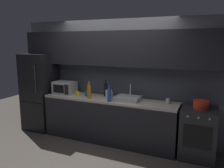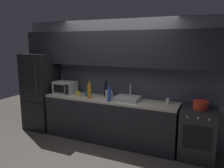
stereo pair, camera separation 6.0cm
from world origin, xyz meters
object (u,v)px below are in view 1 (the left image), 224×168
(microwave, at_px, (65,88))
(wine_bottle_amber, at_px, (89,91))
(mug_teal, at_px, (87,94))
(oven_range, at_px, (198,133))
(wine_bottle_blue, at_px, (109,95))
(wine_bottle_dark, at_px, (106,90))
(mug_yellow, at_px, (78,93))
(cooking_pot, at_px, (201,105))
(kettle, at_px, (109,94))
(mug_clear, at_px, (168,101))
(refrigerator, at_px, (40,92))

(microwave, distance_m, wine_bottle_amber, 0.74)
(microwave, xyz_separation_m, mug_teal, (0.58, -0.03, -0.08))
(oven_range, distance_m, wine_bottle_blue, 1.75)
(wine_bottle_dark, distance_m, mug_yellow, 0.62)
(wine_bottle_blue, bearing_deg, wine_bottle_dark, 124.66)
(microwave, bearing_deg, oven_range, -0.40)
(wine_bottle_amber, height_order, cooking_pot, wine_bottle_amber)
(microwave, height_order, wine_bottle_blue, wine_bottle_blue)
(kettle, bearing_deg, wine_bottle_blue, -62.32)
(microwave, xyz_separation_m, kettle, (1.09, -0.02, -0.05))
(oven_range, distance_m, kettle, 1.82)
(wine_bottle_dark, height_order, cooking_pot, wine_bottle_dark)
(mug_clear, bearing_deg, oven_range, -10.74)
(wine_bottle_dark, bearing_deg, oven_range, -4.61)
(wine_bottle_blue, bearing_deg, cooking_pot, 7.14)
(mug_clear, relative_size, mug_yellow, 0.97)
(kettle, height_order, cooking_pot, kettle)
(wine_bottle_blue, xyz_separation_m, mug_teal, (-0.62, 0.20, -0.08))
(wine_bottle_dark, bearing_deg, microwave, -172.09)
(mug_clear, xyz_separation_m, mug_yellow, (-1.89, -0.14, 0.00))
(microwave, bearing_deg, refrigerator, -178.45)
(cooking_pot, bearing_deg, wine_bottle_dark, 175.45)
(microwave, xyz_separation_m, cooking_pot, (2.84, -0.02, -0.06))
(refrigerator, height_order, microwave, refrigerator)
(kettle, xyz_separation_m, wine_bottle_dark, (-0.14, 0.15, 0.06))
(kettle, bearing_deg, microwave, 179.02)
(oven_range, bearing_deg, kettle, 179.96)
(mug_teal, bearing_deg, oven_range, 0.16)
(kettle, height_order, mug_teal, kettle)
(microwave, relative_size, mug_teal, 4.28)
(microwave, bearing_deg, wine_bottle_amber, -13.38)
(refrigerator, distance_m, wine_bottle_amber, 1.42)
(oven_range, distance_m, mug_teal, 2.30)
(oven_range, bearing_deg, wine_bottle_blue, -172.87)
(oven_range, relative_size, kettle, 4.53)
(wine_bottle_dark, height_order, mug_yellow, wine_bottle_dark)
(mug_yellow, bearing_deg, mug_clear, 4.37)
(kettle, xyz_separation_m, wine_bottle_amber, (-0.36, -0.15, 0.06))
(refrigerator, relative_size, microwave, 3.84)
(refrigerator, xyz_separation_m, cooking_pot, (3.52, 0.00, 0.09))
(mug_teal, bearing_deg, cooking_pot, 0.20)
(wine_bottle_dark, bearing_deg, mug_yellow, -162.09)
(refrigerator, bearing_deg, mug_teal, -0.35)
(wine_bottle_dark, bearing_deg, cooking_pot, -4.55)
(mug_teal, bearing_deg, wine_bottle_blue, -17.80)
(wine_bottle_dark, xyz_separation_m, mug_teal, (-0.37, -0.16, -0.09))
(oven_range, height_order, mug_yellow, mug_yellow)
(mug_yellow, bearing_deg, mug_teal, 8.03)
(kettle, relative_size, wine_bottle_blue, 0.60)
(wine_bottle_dark, bearing_deg, mug_teal, -156.91)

